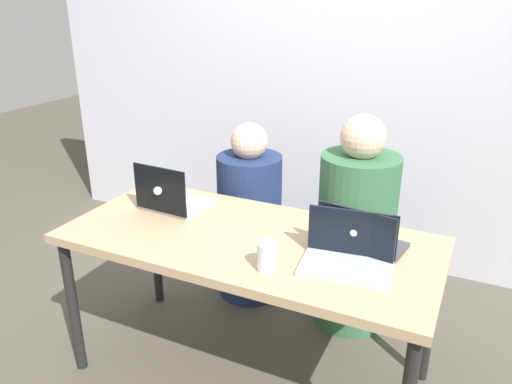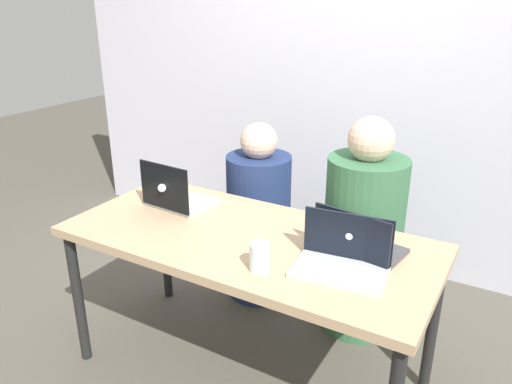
# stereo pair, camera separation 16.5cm
# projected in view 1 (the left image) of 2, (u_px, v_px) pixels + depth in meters

# --- Properties ---
(ground_plane) EXTENTS (12.00, 12.00, 0.00)m
(ground_plane) POSITION_uv_depth(u_px,v_px,m) (249.00, 371.00, 2.43)
(ground_plane) COLOR #4D483E
(back_wall) EXTENTS (4.50, 0.10, 2.33)m
(back_wall) POSITION_uv_depth(u_px,v_px,m) (346.00, 86.00, 3.19)
(back_wall) COLOR silver
(back_wall) RESTS_ON ground
(desk) EXTENTS (1.63, 0.75, 0.74)m
(desk) POSITION_uv_depth(u_px,v_px,m) (249.00, 250.00, 2.19)
(desk) COLOR tan
(desk) RESTS_ON ground
(person_on_left) EXTENTS (0.42, 0.42, 1.06)m
(person_on_left) POSITION_uv_depth(u_px,v_px,m) (250.00, 221.00, 2.93)
(person_on_left) COLOR navy
(person_on_left) RESTS_ON ground
(person_on_right) EXTENTS (0.47, 0.47, 1.17)m
(person_on_right) POSITION_uv_depth(u_px,v_px,m) (355.00, 235.00, 2.66)
(person_on_right) COLOR #346341
(person_on_right) RESTS_ON ground
(laptop_front_right) EXTENTS (0.37, 0.26, 0.21)m
(laptop_front_right) POSITION_uv_depth(u_px,v_px,m) (348.00, 256.00, 1.91)
(laptop_front_right) COLOR #AFB5BC
(laptop_front_right) RESTS_ON desk
(laptop_back_left) EXTENTS (0.31, 0.29, 0.24)m
(laptop_back_left) POSITION_uv_depth(u_px,v_px,m) (171.00, 199.00, 2.41)
(laptop_back_left) COLOR silver
(laptop_back_left) RESTS_ON desk
(laptop_back_right) EXTENTS (0.36, 0.26, 0.20)m
(laptop_back_right) POSITION_uv_depth(u_px,v_px,m) (361.00, 240.00, 2.04)
(laptop_back_right) COLOR #3B3A3F
(laptop_back_right) RESTS_ON desk
(water_glass_right) EXTENTS (0.08, 0.08, 0.11)m
(water_glass_right) POSITION_uv_depth(u_px,v_px,m) (267.00, 259.00, 1.88)
(water_glass_right) COLOR silver
(water_glass_right) RESTS_ON desk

